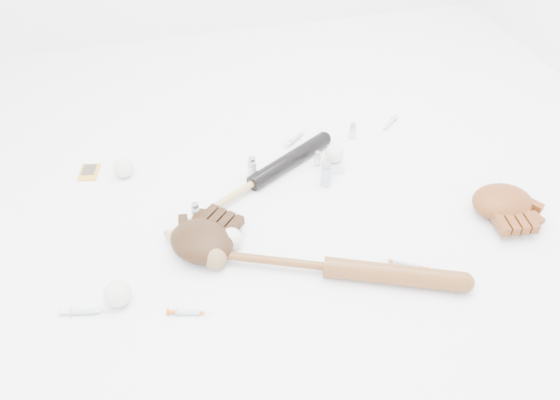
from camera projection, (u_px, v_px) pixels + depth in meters
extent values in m
plane|color=white|center=(295.00, 221.00, 1.87)|extent=(3.00, 3.00, 0.00)
cube|color=gold|center=(89.00, 172.00, 2.06)|extent=(0.09, 0.11, 0.01)
cube|color=white|center=(333.00, 165.00, 2.06)|extent=(0.08, 0.08, 0.04)
sphere|color=silver|center=(334.00, 154.00, 2.03)|extent=(0.07, 0.07, 0.07)
sphere|color=silver|center=(118.00, 294.00, 1.59)|extent=(0.08, 0.08, 0.08)
sphere|color=silver|center=(124.00, 168.00, 2.02)|extent=(0.07, 0.07, 0.07)
sphere|color=silver|center=(231.00, 239.00, 1.75)|extent=(0.07, 0.07, 0.07)
sphere|color=olive|center=(215.00, 258.00, 1.69)|extent=(0.08, 0.08, 0.08)
cylinder|color=#B0BBC2|center=(352.00, 131.00, 2.20)|extent=(0.03, 0.03, 0.07)
cylinder|color=#B0BBC2|center=(317.00, 159.00, 2.07)|extent=(0.02, 0.02, 0.06)
cylinder|color=#B0BBC2|center=(252.00, 167.00, 2.02)|extent=(0.03, 0.03, 0.08)
cylinder|color=#B0BBC2|center=(326.00, 174.00, 1.98)|extent=(0.04, 0.04, 0.09)
cylinder|color=#B0BBC2|center=(196.00, 213.00, 1.84)|extent=(0.03, 0.03, 0.08)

